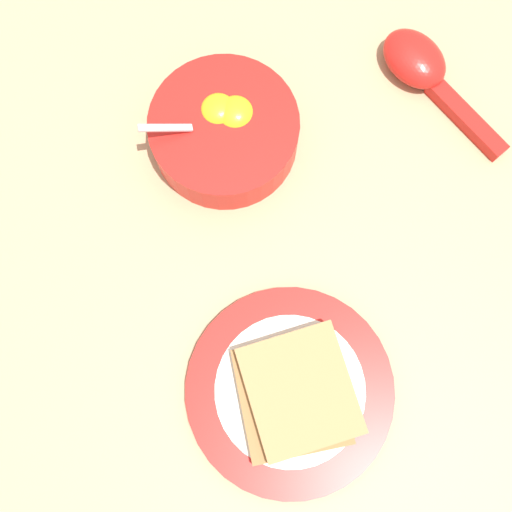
# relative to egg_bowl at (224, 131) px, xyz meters

# --- Properties ---
(ground_plane) EXTENTS (3.00, 3.00, 0.00)m
(ground_plane) POSITION_rel_egg_bowl_xyz_m (0.17, 0.06, -0.03)
(ground_plane) COLOR tan
(egg_bowl) EXTENTS (0.15, 0.15, 0.07)m
(egg_bowl) POSITION_rel_egg_bowl_xyz_m (0.00, 0.00, 0.00)
(egg_bowl) COLOR red
(egg_bowl) RESTS_ON ground_plane
(toast_plate) EXTENTS (0.20, 0.20, 0.01)m
(toast_plate) POSITION_rel_egg_bowl_xyz_m (0.24, -0.12, -0.02)
(toast_plate) COLOR red
(toast_plate) RESTS_ON ground_plane
(toast_sandwich) EXTENTS (0.14, 0.14, 0.03)m
(toast_sandwich) POSITION_rel_egg_bowl_xyz_m (0.25, -0.12, 0.00)
(toast_sandwich) COLOR #9E7042
(toast_sandwich) RESTS_ON toast_plate
(soup_spoon) EXTENTS (0.18, 0.06, 0.04)m
(soup_spoon) POSITION_rel_egg_bowl_xyz_m (0.08, 0.21, -0.01)
(soup_spoon) COLOR red
(soup_spoon) RESTS_ON ground_plane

